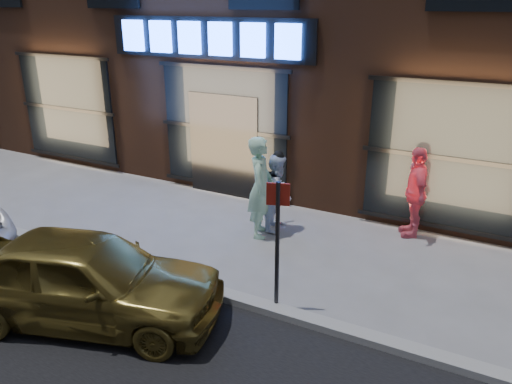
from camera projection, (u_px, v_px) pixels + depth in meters
ground at (112, 265)px, 8.84m from camera, size 90.00×90.00×0.00m
curb at (111, 262)px, 8.82m from camera, size 60.00×0.25×0.12m
man_bowtie at (261, 187)px, 9.63m from camera, size 0.69×0.85×2.01m
man_cap at (278, 192)px, 9.99m from camera, size 0.75×0.88×1.58m
passerby at (415, 192)px, 9.66m from camera, size 0.81×1.15×1.81m
gold_sedan at (86, 278)px, 7.12m from camera, size 4.24×2.68×1.35m
sign_post at (277, 235)px, 7.12m from camera, size 0.32×0.13×2.06m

